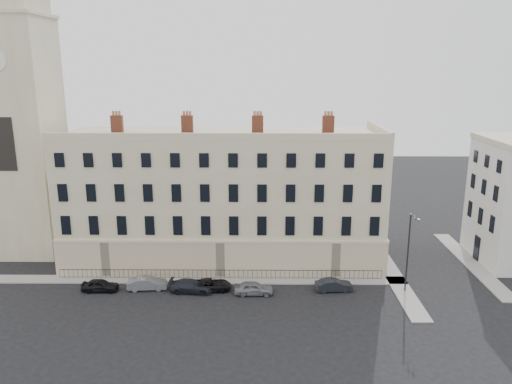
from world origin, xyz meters
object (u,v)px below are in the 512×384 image
car_e (254,288)px  streetlamp (409,250)px  car_a (100,285)px  car_d (210,285)px  car_b (147,283)px  car_f (334,285)px  car_c (191,286)px

car_e → streetlamp: 16.04m
car_a → streetlamp: 31.56m
car_a → car_d: size_ratio=0.86×
car_a → car_b: bearing=-85.5°
car_e → car_f: (8.23, 0.86, -0.04)m
car_b → car_d: bearing=-97.1°
car_b → car_e: size_ratio=1.03×
car_c → streetlamp: size_ratio=0.54×
car_e → car_f: 8.28m
car_b → car_d: car_b is taller
car_e → car_b: bearing=84.2°
car_c → car_d: (1.90, 0.39, -0.04)m
car_a → car_e: 15.79m
car_d → car_f: bearing=-96.5°
car_c → car_d: 1.94m
car_a → car_f: bearing=-90.3°
car_b → car_c: car_b is taller
car_a → car_e: bearing=-93.1°
car_b → streetlamp: bearing=-96.3°
car_c → car_a: bearing=94.4°
car_e → car_f: car_e is taller
car_b → car_e: (11.01, -1.04, 0.00)m
car_c → car_e: (6.39, -0.46, 0.02)m
car_c → car_d: size_ratio=1.03×
car_d → car_f: size_ratio=1.14×
car_c → streetlamp: (21.92, 0.19, 3.96)m
car_a → car_b: (4.77, 0.46, 0.03)m
car_b → car_c: 4.65m
car_b → car_d: size_ratio=0.93×
car_a → car_f: size_ratio=0.97×
car_d → car_e: size_ratio=1.10×
streetlamp → car_c: bearing=-166.1°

